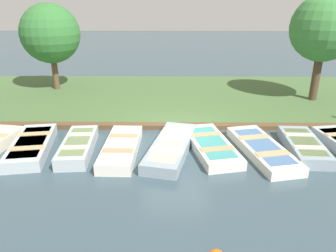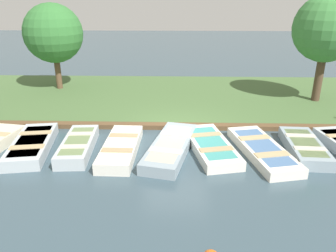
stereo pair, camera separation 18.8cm
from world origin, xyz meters
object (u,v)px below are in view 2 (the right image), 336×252
rowboat_1 (32,145)px  rowboat_6 (262,150)px  rowboat_2 (78,145)px  rowboat_5 (211,146)px  rowboat_4 (171,147)px  park_tree_left (327,29)px  rowboat_7 (304,147)px  park_tree_far_left (53,34)px  rowboat_3 (121,147)px

rowboat_1 → rowboat_6: (0.08, 7.68, -0.04)m
rowboat_2 → rowboat_5: 4.44m
rowboat_4 → rowboat_6: 3.01m
rowboat_5 → park_tree_left: bearing=121.7°
rowboat_4 → rowboat_6: bearing=100.9°
rowboat_1 → rowboat_7: rowboat_1 is taller
rowboat_6 → rowboat_2: bearing=-102.6°
rowboat_7 → park_tree_far_left: (-7.18, -10.65, 2.87)m
rowboat_6 → park_tree_far_left: size_ratio=0.79×
rowboat_1 → park_tree_left: size_ratio=0.64×
rowboat_2 → rowboat_7: rowboat_2 is taller
rowboat_2 → rowboat_6: size_ratio=0.78×
rowboat_3 → park_tree_left: park_tree_left is taller
rowboat_7 → rowboat_3: bearing=-84.9°
rowboat_1 → rowboat_4: rowboat_1 is taller
rowboat_5 → rowboat_2: bearing=-99.9°
rowboat_1 → rowboat_5: (-0.16, 6.00, -0.03)m
rowboat_2 → park_tree_left: size_ratio=0.56×
park_tree_left → rowboat_2: bearing=-61.0°
rowboat_5 → park_tree_far_left: (-7.14, -7.55, 2.90)m
rowboat_3 → rowboat_4: rowboat_3 is taller
rowboat_4 → rowboat_7: bearing=104.0°
rowboat_6 → park_tree_far_left: (-7.38, -9.22, 2.90)m
rowboat_1 → rowboat_4: (-0.01, 4.67, -0.01)m
rowboat_3 → rowboat_1: bearing=-90.8°
rowboat_5 → rowboat_7: (0.04, 3.10, 0.03)m
rowboat_6 → rowboat_7: bearing=85.6°
rowboat_1 → park_tree_left: 13.15m
rowboat_6 → park_tree_left: 7.52m
rowboat_3 → rowboat_5: rowboat_3 is taller
rowboat_1 → rowboat_4: bearing=80.9°
rowboat_3 → rowboat_6: 4.66m
rowboat_3 → rowboat_5: 3.00m
rowboat_4 → rowboat_6: rowboat_4 is taller
rowboat_1 → rowboat_3: rowboat_1 is taller
rowboat_6 → rowboat_7: rowboat_7 is taller
rowboat_1 → rowboat_7: (-0.12, 9.10, -0.00)m
rowboat_1 → rowboat_6: size_ratio=0.90×
rowboat_2 → rowboat_6: 6.11m
rowboat_2 → park_tree_left: bearing=114.8°
rowboat_4 → rowboat_5: 1.34m
rowboat_1 → rowboat_4: 4.67m
rowboat_3 → rowboat_4: bearing=95.2°
rowboat_2 → rowboat_7: 7.54m
rowboat_1 → park_tree_far_left: size_ratio=0.70×
rowboat_3 → rowboat_6: (-0.03, 4.66, -0.03)m
rowboat_2 → rowboat_5: (-0.19, 4.44, -0.05)m
rowboat_1 → rowboat_5: 6.01m
rowboat_4 → rowboat_3: bearing=-73.4°
rowboat_2 → rowboat_6: (0.05, 6.11, -0.05)m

